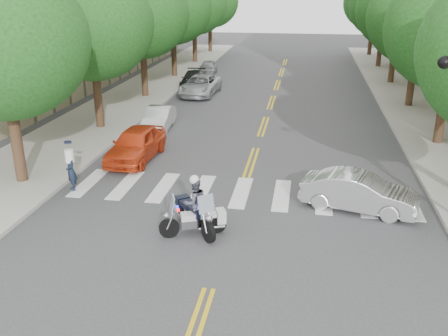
% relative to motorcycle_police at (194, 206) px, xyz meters
% --- Properties ---
extents(ground, '(140.00, 140.00, 0.00)m').
position_rel_motorcycle_police_xyz_m(ground, '(1.10, -3.21, -0.86)').
color(ground, '#38383A').
rests_on(ground, ground).
extents(sidewalk_left, '(5.00, 60.00, 0.15)m').
position_rel_motorcycle_police_xyz_m(sidewalk_left, '(-8.40, 18.79, -0.79)').
color(sidewalk_left, '#9E9991').
rests_on(sidewalk_left, ground).
extents(sidewalk_right, '(5.00, 60.00, 0.15)m').
position_rel_motorcycle_police_xyz_m(sidewalk_right, '(10.60, 18.79, -0.79)').
color(sidewalk_right, '#9E9991').
rests_on(sidewalk_right, ground).
extents(tree_l_0, '(6.40, 6.40, 8.45)m').
position_rel_motorcycle_police_xyz_m(tree_l_0, '(-7.70, 2.79, 4.69)').
color(tree_l_0, '#382316').
rests_on(tree_l_0, ground).
extents(tree_l_1, '(6.40, 6.40, 8.45)m').
position_rel_motorcycle_police_xyz_m(tree_l_1, '(-7.70, 10.79, 4.69)').
color(tree_l_1, '#382316').
rests_on(tree_l_1, ground).
extents(tree_l_2, '(6.40, 6.40, 8.45)m').
position_rel_motorcycle_police_xyz_m(tree_l_2, '(-7.70, 18.79, 4.69)').
color(tree_l_2, '#382316').
rests_on(tree_l_2, ground).
extents(tree_l_3, '(6.40, 6.40, 8.45)m').
position_rel_motorcycle_police_xyz_m(tree_l_3, '(-7.70, 26.79, 4.69)').
color(tree_l_3, '#382316').
rests_on(tree_l_3, ground).
extents(tree_l_4, '(6.40, 6.40, 8.45)m').
position_rel_motorcycle_police_xyz_m(tree_l_4, '(-7.70, 34.79, 4.69)').
color(tree_l_4, '#382316').
rests_on(tree_l_4, ground).
extents(tree_l_5, '(6.40, 6.40, 8.45)m').
position_rel_motorcycle_police_xyz_m(tree_l_5, '(-7.70, 42.79, 4.69)').
color(tree_l_5, '#382316').
rests_on(tree_l_5, ground).
extents(tree_r_2, '(6.40, 6.40, 8.45)m').
position_rel_motorcycle_police_xyz_m(tree_r_2, '(9.90, 18.79, 4.69)').
color(tree_r_2, '#382316').
rests_on(tree_r_2, ground).
extents(tree_r_3, '(6.40, 6.40, 8.45)m').
position_rel_motorcycle_police_xyz_m(tree_r_3, '(9.90, 26.79, 4.69)').
color(tree_r_3, '#382316').
rests_on(tree_r_3, ground).
extents(tree_r_4, '(6.40, 6.40, 8.45)m').
position_rel_motorcycle_police_xyz_m(tree_r_4, '(9.90, 34.79, 4.69)').
color(tree_r_4, '#382316').
rests_on(tree_r_4, ground).
extents(tree_r_5, '(6.40, 6.40, 8.45)m').
position_rel_motorcycle_police_xyz_m(tree_r_5, '(9.90, 42.79, 4.69)').
color(tree_r_5, '#382316').
rests_on(tree_r_5, ground).
extents(motorcycle_police, '(1.73, 1.99, 1.94)m').
position_rel_motorcycle_police_xyz_m(motorcycle_police, '(0.00, 0.00, 0.00)').
color(motorcycle_police, black).
rests_on(motorcycle_police, ground).
extents(motorcycle_parked, '(2.08, 1.08, 1.40)m').
position_rel_motorcycle_police_xyz_m(motorcycle_parked, '(0.21, -0.27, -0.37)').
color(motorcycle_parked, black).
rests_on(motorcycle_parked, ground).
extents(officer_standing, '(0.66, 0.69, 1.60)m').
position_rel_motorcycle_police_xyz_m(officer_standing, '(-5.40, 2.47, -0.06)').
color(officer_standing, '#151F31').
rests_on(officer_standing, ground).
extents(convertible, '(4.25, 2.40, 1.33)m').
position_rel_motorcycle_police_xyz_m(convertible, '(5.38, 2.47, -0.20)').
color(convertible, '#BCBCBE').
rests_on(convertible, ground).
extents(parked_car_a, '(1.94, 4.42, 1.48)m').
position_rel_motorcycle_police_xyz_m(parked_car_a, '(-4.10, 6.29, -0.12)').
color(parked_car_a, red).
rests_on(parked_car_a, ground).
extents(parked_car_b, '(1.55, 3.76, 1.21)m').
position_rel_motorcycle_police_xyz_m(parked_car_b, '(-4.50, 11.29, -0.25)').
color(parked_car_b, '#B9B9B9').
rests_on(parked_car_b, ground).
extents(parked_car_c, '(2.48, 5.00, 1.36)m').
position_rel_motorcycle_police_xyz_m(parked_car_c, '(-4.10, 20.29, -0.18)').
color(parked_car_c, '#A5A8AC').
rests_on(parked_car_c, ground).
extents(parked_car_d, '(2.04, 4.30, 1.21)m').
position_rel_motorcycle_police_xyz_m(parked_car_d, '(-5.20, 22.93, -0.26)').
color(parked_car_d, black).
rests_on(parked_car_d, ground).
extents(parked_car_e, '(1.66, 3.58, 1.19)m').
position_rel_motorcycle_police_xyz_m(parked_car_e, '(-5.20, 28.69, -0.27)').
color(parked_car_e, gray).
rests_on(parked_car_e, ground).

